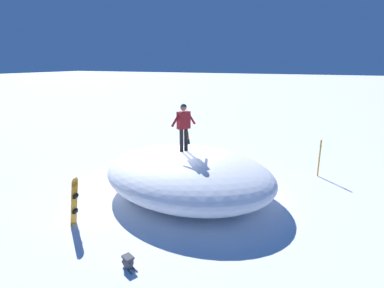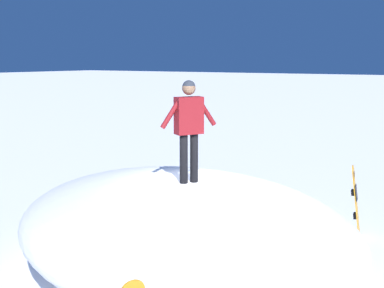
{
  "view_description": "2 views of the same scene",
  "coord_description": "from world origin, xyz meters",
  "views": [
    {
      "loc": [
        9.64,
        5.3,
        4.96
      ],
      "look_at": [
        0.17,
        0.98,
        2.19
      ],
      "focal_mm": 29.18,
      "sensor_mm": 36.0,
      "label": 1
    },
    {
      "loc": [
        -7.31,
        -4.09,
        3.82
      ],
      "look_at": [
        0.25,
        0.73,
        2.25
      ],
      "focal_mm": 45.38,
      "sensor_mm": 36.0,
      "label": 2
    }
  ],
  "objects": [
    {
      "name": "backpack_far",
      "position": [
        4.21,
        1.08,
        0.16
      ],
      "size": [
        0.39,
        0.53,
        0.32
      ],
      "color": "#4C4C51",
      "rests_on": "ground"
    },
    {
      "name": "snowboard_primary_upright",
      "position": [
        -3.77,
        -1.05,
        0.87
      ],
      "size": [
        0.42,
        0.46,
        1.68
      ],
      "color": "orange",
      "rests_on": "ground"
    },
    {
      "name": "backpack_near",
      "position": [
        -2.9,
        -1.6,
        0.16
      ],
      "size": [
        0.65,
        0.45,
        0.32
      ],
      "color": "#1E2333",
      "rests_on": "ground"
    },
    {
      "name": "ground",
      "position": [
        0.0,
        0.0,
        0.0
      ],
      "size": [
        240.0,
        240.0,
        0.0
      ],
      "primitive_type": "plane",
      "color": "white"
    },
    {
      "name": "trail_marker_pole",
      "position": [
        -4.57,
        4.97,
        0.88
      ],
      "size": [
        0.1,
        0.1,
        1.66
      ],
      "color": "orange",
      "rests_on": "ground"
    },
    {
      "name": "snowboard_secondary_upright",
      "position": [
        3.15,
        -1.63,
        0.82
      ],
      "size": [
        0.33,
        0.29,
        1.59
      ],
      "color": "orange",
      "rests_on": "ground"
    },
    {
      "name": "snow_mound",
      "position": [
        -0.33,
        0.59,
        0.85
      ],
      "size": [
        7.23,
        8.14,
        1.7
      ],
      "primitive_type": "ellipsoid",
      "rotation": [
        0.0,
        0.0,
        1.27
      ],
      "color": "white",
      "rests_on": "ground"
    },
    {
      "name": "snowboarder_standing",
      "position": [
        -0.41,
        0.38,
        2.78
      ],
      "size": [
        0.95,
        0.61,
        1.77
      ],
      "color": "black",
      "rests_on": "snow_mound"
    }
  ]
}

